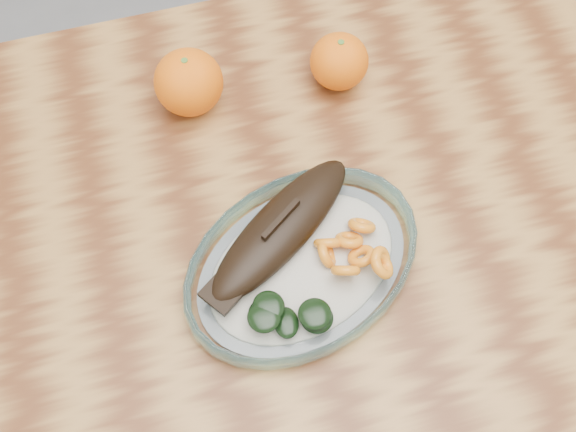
{
  "coord_description": "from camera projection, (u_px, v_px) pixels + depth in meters",
  "views": [
    {
      "loc": [
        -0.2,
        -0.34,
        1.51
      ],
      "look_at": [
        -0.1,
        0.03,
        0.77
      ],
      "focal_mm": 45.0,
      "sensor_mm": 36.0,
      "label": 1
    }
  ],
  "objects": [
    {
      "name": "ground",
      "position": [
        337.0,
        387.0,
        1.51
      ],
      "size": [
        3.0,
        3.0,
        0.0
      ],
      "primitive_type": "plane",
      "color": "slate",
      "rests_on": "ground"
    },
    {
      "name": "orange_right",
      "position": [
        339.0,
        61.0,
        0.91
      ],
      "size": [
        0.07,
        0.07,
        0.07
      ],
      "primitive_type": "sphere",
      "color": "#FF5405",
      "rests_on": "dining_table"
    },
    {
      "name": "orange_left",
      "position": [
        189.0,
        82.0,
        0.89
      ],
      "size": [
        0.09,
        0.09,
        0.09
      ],
      "primitive_type": "sphere",
      "color": "#FF5405",
      "rests_on": "dining_table"
    },
    {
      "name": "dining_table",
      "position": [
        368.0,
        261.0,
        0.93
      ],
      "size": [
        1.2,
        0.8,
        0.75
      ],
      "color": "#5A2E15",
      "rests_on": "ground"
    },
    {
      "name": "plated_meal",
      "position": [
        301.0,
        261.0,
        0.81
      ],
      "size": [
        0.66,
        0.66,
        0.08
      ],
      "rotation": [
        0.0,
        0.0,
        0.37
      ],
      "color": "white",
      "rests_on": "dining_table"
    }
  ]
}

